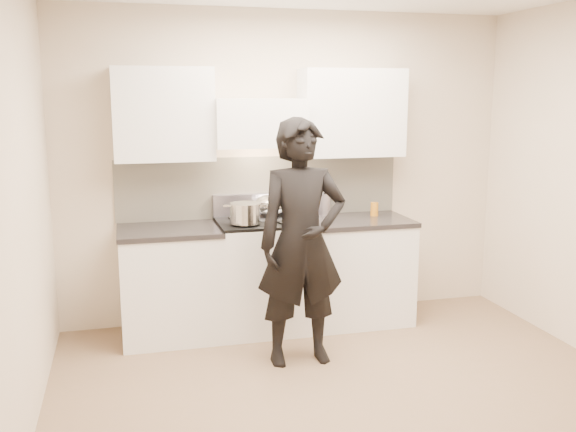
{
  "coord_description": "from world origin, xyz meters",
  "views": [
    {
      "loc": [
        -1.42,
        -3.73,
        1.98
      ],
      "look_at": [
        -0.18,
        1.05,
        1.05
      ],
      "focal_mm": 40.0,
      "sensor_mm": 36.0,
      "label": 1
    }
  ],
  "objects": [
    {
      "name": "stove",
      "position": [
        -0.3,
        1.42,
        0.47
      ],
      "size": [
        0.76,
        0.65,
        0.96
      ],
      "color": "white",
      "rests_on": "ground"
    },
    {
      "name": "utensil_crock",
      "position": [
        0.3,
        1.67,
        1.03
      ],
      "size": [
        0.14,
        0.14,
        0.36
      ],
      "color": "#AAA6BF",
      "rests_on": "counter_right"
    },
    {
      "name": "person",
      "position": [
        -0.17,
        0.68,
        0.91
      ],
      "size": [
        0.67,
        0.45,
        1.83
      ],
      "primitive_type": "imported",
      "rotation": [
        0.0,
        0.0,
        0.02
      ],
      "color": "black",
      "rests_on": "ground"
    },
    {
      "name": "room_shell",
      "position": [
        -0.06,
        0.37,
        1.6
      ],
      "size": [
        4.04,
        3.54,
        2.7
      ],
      "color": "beige",
      "rests_on": "ground"
    },
    {
      "name": "stock_pot",
      "position": [
        -0.48,
        1.28,
        1.04
      ],
      "size": [
        0.35,
        0.29,
        0.16
      ],
      "color": "silver",
      "rests_on": "stove"
    },
    {
      "name": "counter_right",
      "position": [
        0.53,
        1.43,
        0.46
      ],
      "size": [
        0.92,
        0.67,
        0.92
      ],
      "color": "white",
      "rests_on": "ground"
    },
    {
      "name": "oil_glass",
      "position": [
        0.73,
        1.51,
        0.98
      ],
      "size": [
        0.07,
        0.07,
        0.12
      ],
      "color": "#C27418",
      "rests_on": "counter_right"
    },
    {
      "name": "spice_jar",
      "position": [
        0.3,
        1.66,
        0.96
      ],
      "size": [
        0.04,
        0.04,
        0.08
      ],
      "color": "#DB602D",
      "rests_on": "counter_right"
    },
    {
      "name": "ground_plane",
      "position": [
        0.0,
        0.0,
        0.0
      ],
      "size": [
        4.0,
        4.0,
        0.0
      ],
      "primitive_type": "plane",
      "color": "#80644C"
    },
    {
      "name": "counter_left",
      "position": [
        -1.08,
        1.43,
        0.46
      ],
      "size": [
        0.82,
        0.67,
        0.92
      ],
      "color": "white",
      "rests_on": "ground"
    },
    {
      "name": "wok",
      "position": [
        -0.2,
        1.57,
        1.05
      ],
      "size": [
        0.34,
        0.41,
        0.27
      ],
      "color": "silver",
      "rests_on": "stove"
    }
  ]
}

